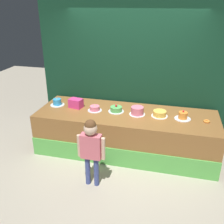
# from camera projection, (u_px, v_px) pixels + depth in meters

# --- Properties ---
(ground_plane) EXTENTS (12.00, 12.00, 0.00)m
(ground_plane) POSITION_uv_depth(u_px,v_px,m) (119.00, 166.00, 4.42)
(ground_plane) COLOR #ADA38E
(stage_platform) EXTENTS (3.23, 1.12, 0.76)m
(stage_platform) POSITION_uv_depth(u_px,v_px,m) (126.00, 132.00, 4.75)
(stage_platform) COLOR brown
(stage_platform) RESTS_ON ground_plane
(curtain_backdrop) EXTENTS (3.74, 0.08, 2.83)m
(curtain_backdrop) POSITION_uv_depth(u_px,v_px,m) (134.00, 69.00, 4.91)
(curtain_backdrop) COLOR #113823
(curtain_backdrop) RESTS_ON ground_plane
(child_figure) EXTENTS (0.43, 0.20, 1.11)m
(child_figure) POSITION_uv_depth(u_px,v_px,m) (91.00, 144.00, 3.71)
(child_figure) COLOR #3F4C8C
(child_figure) RESTS_ON ground_plane
(pink_box) EXTENTS (0.27, 0.22, 0.17)m
(pink_box) POSITION_uv_depth(u_px,v_px,m) (76.00, 103.00, 4.82)
(pink_box) COLOR #E13A83
(pink_box) RESTS_ON stage_platform
(donut) EXTENTS (0.10, 0.10, 0.03)m
(donut) POSITION_uv_depth(u_px,v_px,m) (207.00, 121.00, 4.27)
(donut) COLOR orange
(donut) RESTS_ON stage_platform
(cake_far_left) EXTENTS (0.27, 0.27, 0.16)m
(cake_far_left) POSITION_uv_depth(u_px,v_px,m) (57.00, 102.00, 4.94)
(cake_far_left) COLOR white
(cake_far_left) RESTS_ON stage_platform
(cake_left) EXTENTS (0.26, 0.26, 0.12)m
(cake_left) POSITION_uv_depth(u_px,v_px,m) (95.00, 109.00, 4.70)
(cake_left) COLOR silver
(cake_left) RESTS_ON stage_platform
(cake_center_left) EXTENTS (0.29, 0.29, 0.14)m
(cake_center_left) POSITION_uv_depth(u_px,v_px,m) (116.00, 109.00, 4.65)
(cake_center_left) COLOR silver
(cake_center_left) RESTS_ON stage_platform
(cake_center_right) EXTENTS (0.28, 0.28, 0.14)m
(cake_center_right) POSITION_uv_depth(u_px,v_px,m) (137.00, 111.00, 4.53)
(cake_center_right) COLOR white
(cake_center_right) RESTS_ON stage_platform
(cake_right) EXTENTS (0.29, 0.29, 0.14)m
(cake_right) POSITION_uv_depth(u_px,v_px,m) (160.00, 114.00, 4.47)
(cake_right) COLOR white
(cake_right) RESTS_ON stage_platform
(cake_far_right) EXTENTS (0.28, 0.28, 0.16)m
(cake_far_right) POSITION_uv_depth(u_px,v_px,m) (183.00, 116.00, 4.36)
(cake_far_right) COLOR silver
(cake_far_right) RESTS_ON stage_platform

